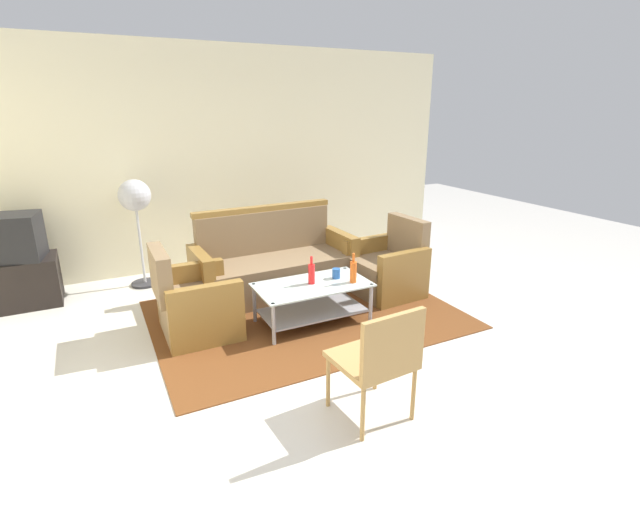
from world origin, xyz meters
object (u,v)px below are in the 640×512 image
at_px(armchair_right, 387,269).
at_px(cup, 336,273).
at_px(tv_stand, 18,283).
at_px(pedestal_fan, 135,202).
at_px(couch, 274,267).
at_px(bottle_orange, 353,271).
at_px(bottle_red, 312,273).
at_px(television, 8,238).
at_px(armchair_left, 195,305).
at_px(coffee_table, 312,297).
at_px(wicker_chair, 380,356).

xyz_separation_m(armchair_right, cup, (-0.81, -0.27, 0.17)).
bearing_deg(tv_stand, armchair_right, -21.65).
height_order(armchair_right, pedestal_fan, pedestal_fan).
xyz_separation_m(couch, cup, (0.34, -0.86, 0.14)).
height_order(armchair_right, bottle_orange, armchair_right).
distance_m(bottle_red, television, 3.18).
relative_size(armchair_left, coffee_table, 0.77).
relative_size(couch, tv_stand, 2.28).
distance_m(armchair_right, cup, 0.87).
xyz_separation_m(couch, armchair_right, (1.15, -0.59, -0.03)).
bearing_deg(armchair_right, armchair_left, 86.60).
bearing_deg(bottle_orange, coffee_table, 160.39).
height_order(cup, pedestal_fan, pedestal_fan).
bearing_deg(pedestal_fan, armchair_left, -79.70).
bearing_deg(bottle_red, armchair_right, 14.87).
xyz_separation_m(couch, tv_stand, (-2.58, 0.89, -0.06)).
height_order(couch, tv_stand, couch).
height_order(armchair_right, coffee_table, armchair_right).
bearing_deg(bottle_red, pedestal_fan, 126.73).
bearing_deg(television, couch, 170.21).
bearing_deg(armchair_right, bottle_orange, 117.92).
height_order(bottle_orange, pedestal_fan, pedestal_fan).
bearing_deg(coffee_table, bottle_red, 91.74).
distance_m(couch, pedestal_fan, 1.75).
xyz_separation_m(armchair_left, coffee_table, (1.08, -0.29, -0.02)).
distance_m(armchair_left, television, 2.20).
bearing_deg(wicker_chair, tv_stand, 121.56).
bearing_deg(pedestal_fan, armchair_right, -31.92).
distance_m(bottle_orange, television, 3.58).
bearing_deg(armchair_left, tv_stand, -133.66).
distance_m(couch, armchair_left, 1.19).
relative_size(armchair_right, tv_stand, 1.06).
height_order(bottle_red, wicker_chair, wicker_chair).
bearing_deg(pedestal_fan, coffee_table, -53.53).
xyz_separation_m(bottle_red, wicker_chair, (-0.26, -1.56, -0.02)).
xyz_separation_m(armchair_left, wicker_chair, (0.82, -1.84, 0.21)).
height_order(bottle_orange, bottle_red, bottle_orange).
height_order(couch, bottle_red, couch).
xyz_separation_m(armchair_right, television, (-3.72, 1.48, 0.47)).
relative_size(bottle_red, tv_stand, 0.35).
bearing_deg(coffee_table, bottle_orange, -19.61).
distance_m(armchair_right, bottle_orange, 0.88).
relative_size(couch, pedestal_fan, 1.44).
distance_m(couch, cup, 0.93).
xyz_separation_m(coffee_table, bottle_orange, (0.38, -0.13, 0.25)).
height_order(armchair_right, television, television).
bearing_deg(couch, armchair_right, 151.10).
distance_m(coffee_table, tv_stand, 3.18).
height_order(bottle_red, tv_stand, bottle_red).
xyz_separation_m(bottle_orange, wicker_chair, (-0.63, -1.41, -0.03)).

